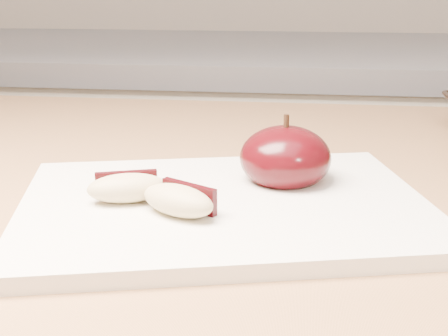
# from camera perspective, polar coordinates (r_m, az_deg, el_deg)

# --- Properties ---
(back_cabinet) EXTENTS (2.40, 0.62, 0.94)m
(back_cabinet) POSITION_cam_1_polar(r_m,az_deg,el_deg) (1.41, 1.26, -8.12)
(back_cabinet) COLOR silver
(back_cabinet) RESTS_ON ground
(cutting_board) EXTENTS (0.35, 0.29, 0.01)m
(cutting_board) POSITION_cam_1_polar(r_m,az_deg,el_deg) (0.48, 0.00, -3.55)
(cutting_board) COLOR white
(cutting_board) RESTS_ON island_counter
(apple_half) EXTENTS (0.08, 0.08, 0.06)m
(apple_half) POSITION_cam_1_polar(r_m,az_deg,el_deg) (0.52, 5.62, 0.93)
(apple_half) COLOR black
(apple_half) RESTS_ON cutting_board
(apple_wedge_a) EXTENTS (0.07, 0.05, 0.02)m
(apple_wedge_a) POSITION_cam_1_polar(r_m,az_deg,el_deg) (0.48, -8.85, -1.77)
(apple_wedge_a) COLOR tan
(apple_wedge_a) RESTS_ON cutting_board
(apple_wedge_b) EXTENTS (0.07, 0.05, 0.02)m
(apple_wedge_b) POSITION_cam_1_polar(r_m,az_deg,el_deg) (0.45, -4.12, -2.92)
(apple_wedge_b) COLOR tan
(apple_wedge_b) RESTS_ON cutting_board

